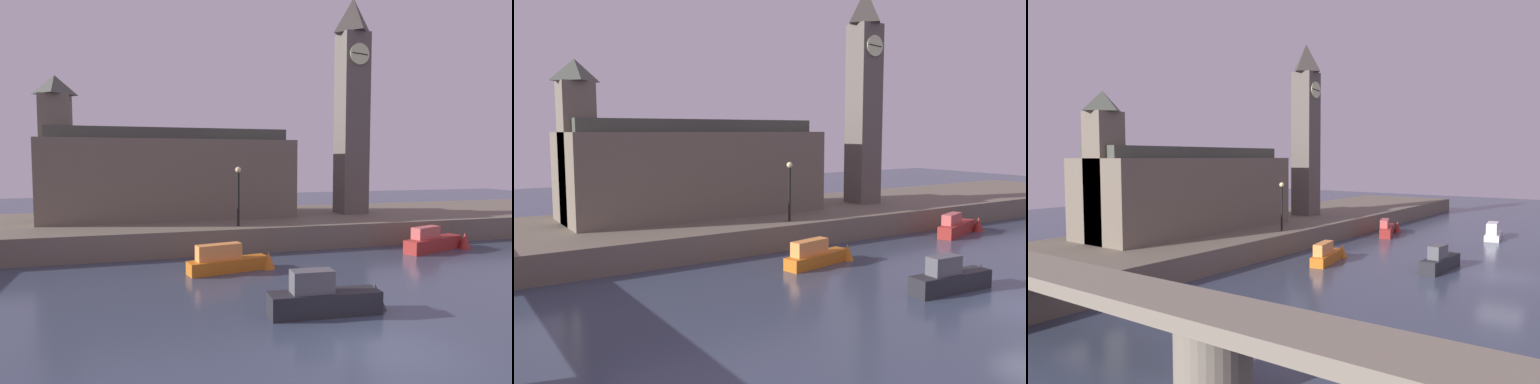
% 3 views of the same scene
% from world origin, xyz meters
% --- Properties ---
extents(ground_plane, '(120.00, 120.00, 0.00)m').
position_xyz_m(ground_plane, '(0.00, 0.00, 0.00)').
color(ground_plane, '#384256').
extents(far_embankment, '(70.00, 12.00, 1.50)m').
position_xyz_m(far_embankment, '(0.00, 20.00, 0.75)').
color(far_embankment, '#6B6051').
rests_on(far_embankment, ground).
extents(clock_tower, '(2.22, 2.27, 16.12)m').
position_xyz_m(clock_tower, '(8.92, 19.62, 9.80)').
color(clock_tower, '#5B544C').
rests_on(clock_tower, far_embankment).
extents(parliament_hall, '(17.10, 5.96, 9.68)m').
position_xyz_m(parliament_hall, '(-4.94, 21.16, 4.58)').
color(parliament_hall, '#6B6051').
rests_on(parliament_hall, far_embankment).
extents(bridge_span, '(2.63, 32.86, 2.65)m').
position_xyz_m(bridge_span, '(-20.67, 2.99, 1.93)').
color(bridge_span, slate).
rests_on(bridge_span, ground).
extents(streetlamp, '(0.36, 0.36, 3.65)m').
position_xyz_m(streetlamp, '(-0.98, 15.31, 3.79)').
color(streetlamp, black).
rests_on(streetlamp, far_embankment).
extents(boat_barge_dark, '(4.60, 1.28, 1.70)m').
position_xyz_m(boat_barge_dark, '(-0.38, 3.41, 0.56)').
color(boat_barge_dark, '#232328').
rests_on(boat_barge_dark, ground).
extents(boat_patrol_orange, '(4.69, 1.71, 1.57)m').
position_xyz_m(boat_patrol_orange, '(-2.46, 10.33, 0.51)').
color(boat_patrol_orange, orange).
rests_on(boat_patrol_orange, ground).
extents(boat_ferry_white, '(4.84, 1.74, 1.69)m').
position_xyz_m(boat_ferry_white, '(14.36, 3.63, 0.50)').
color(boat_ferry_white, silver).
rests_on(boat_ferry_white, ground).
extents(boat_dinghy_red, '(5.21, 2.40, 1.64)m').
position_xyz_m(boat_dinghy_red, '(10.79, 11.91, 0.54)').
color(boat_dinghy_red, maroon).
rests_on(boat_dinghy_red, ground).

